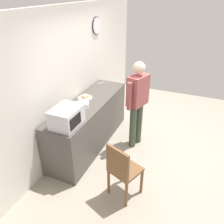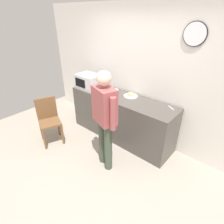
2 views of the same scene
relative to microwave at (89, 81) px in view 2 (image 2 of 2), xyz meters
The scene contains 10 objects.
ground_plane 1.93m from the microwave, 45.73° to the right, with size 6.00×6.00×0.00m, color #9E9384.
back_wall 1.22m from the microwave, 22.40° to the left, with size 5.40×0.13×2.60m.
kitchen_counter 1.05m from the microwave, ahead, with size 2.28×0.62×0.94m, color #4C4742.
microwave is the anchor object (origin of this frame).
sandwich_plate 1.00m from the microwave, 12.86° to the left, with size 0.28×0.28×0.06m.
salad_bowl 0.64m from the microwave, ahead, with size 0.23×0.23×0.09m, color white.
fork_utensil 1.83m from the microwave, ahead, with size 0.17×0.02×0.01m, color silver.
spoon_utensil 0.47m from the microwave, 49.35° to the left, with size 0.17×0.02×0.01m, color silver.
person_standing 1.41m from the microwave, 32.77° to the right, with size 0.57×0.35×1.72m.
wooden_chair 1.15m from the microwave, 99.82° to the right, with size 0.52×0.52×0.94m.
Camera 2 is at (1.75, -1.38, 2.40)m, focal length 29.14 mm.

